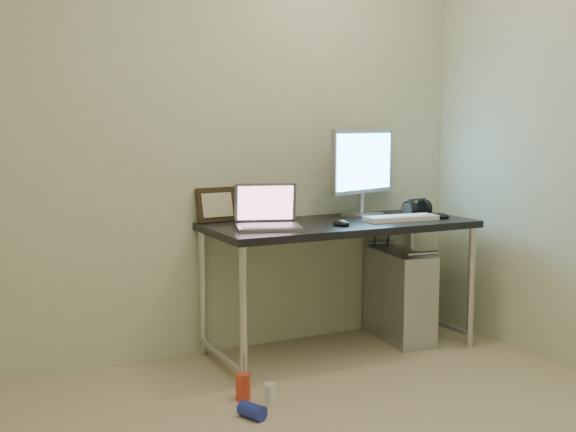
{
  "coord_description": "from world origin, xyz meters",
  "views": [
    {
      "loc": [
        -1.27,
        -2.03,
        1.29
      ],
      "look_at": [
        0.29,
        1.07,
        0.85
      ],
      "focal_mm": 45.0,
      "sensor_mm": 36.0,
      "label": 1
    }
  ],
  "objects": [
    {
      "name": "wall_back",
      "position": [
        0.0,
        1.75,
        1.25
      ],
      "size": [
        3.5,
        0.02,
        2.5
      ],
      "primitive_type": "cube",
      "color": "beige",
      "rests_on": "ground"
    },
    {
      "name": "desk",
      "position": [
        0.79,
        1.42,
        0.67
      ],
      "size": [
        1.51,
        0.66,
        0.75
      ],
      "color": "black",
      "rests_on": "ground"
    },
    {
      "name": "tower_computer",
      "position": [
        1.24,
        1.46,
        0.27
      ],
      "size": [
        0.28,
        0.54,
        0.57
      ],
      "rotation": [
        0.0,
        0.0,
        -0.11
      ],
      "color": "#B6B5BA",
      "rests_on": "ground"
    },
    {
      "name": "cable_a",
      "position": [
        1.19,
        1.7,
        0.4
      ],
      "size": [
        0.01,
        0.16,
        0.69
      ],
      "primitive_type": "cylinder",
      "rotation": [
        0.21,
        0.0,
        0.0
      ],
      "color": "black",
      "rests_on": "ground"
    },
    {
      "name": "cable_b",
      "position": [
        1.28,
        1.68,
        0.38
      ],
      "size": [
        0.02,
        0.11,
        0.71
      ],
      "primitive_type": "cylinder",
      "rotation": [
        0.14,
        0.0,
        0.09
      ],
      "color": "black",
      "rests_on": "ground"
    },
    {
      "name": "can_red",
      "position": [
        0.01,
        0.98,
        0.06
      ],
      "size": [
        0.09,
        0.09,
        0.13
      ],
      "primitive_type": "cylinder",
      "rotation": [
        0.0,
        0.0,
        0.32
      ],
      "color": "red",
      "rests_on": "ground"
    },
    {
      "name": "can_white",
      "position": [
        0.09,
        0.85,
        0.06
      ],
      "size": [
        0.07,
        0.07,
        0.11
      ],
      "primitive_type": "cylinder",
      "rotation": [
        0.0,
        0.0,
        0.14
      ],
      "color": "silver",
      "rests_on": "ground"
    },
    {
      "name": "can_blue",
      "position": [
        -0.04,
        0.77,
        0.03
      ],
      "size": [
        0.11,
        0.14,
        0.07
      ],
      "primitive_type": "cylinder",
      "rotation": [
        1.57,
        0.0,
        0.41
      ],
      "color": "#232DA5",
      "rests_on": "ground"
    },
    {
      "name": "laptop",
      "position": [
        0.33,
        1.39,
        0.8
      ],
      "size": [
        0.4,
        0.36,
        0.23
      ],
      "rotation": [
        0.0,
        0.0,
        -0.31
      ],
      "color": "#A5A6AC",
      "rests_on": "desk"
    },
    {
      "name": "monitor",
      "position": [
        1.05,
        1.6,
        1.05
      ],
      "size": [
        0.53,
        0.23,
        0.51
      ],
      "rotation": [
        0.0,
        0.0,
        0.34
      ],
      "color": "#A5A6AC",
      "rests_on": "desk"
    },
    {
      "name": "keyboard",
      "position": [
        1.13,
        1.32,
        0.76
      ],
      "size": [
        0.44,
        0.16,
        0.03
      ],
      "primitive_type": "cube",
      "rotation": [
        0.0,
        0.0,
        -0.06
      ],
      "color": "white",
      "rests_on": "desk"
    },
    {
      "name": "mouse_right",
      "position": [
        1.4,
        1.3,
        0.77
      ],
      "size": [
        0.09,
        0.12,
        0.04
      ],
      "primitive_type": "ellipsoid",
      "rotation": [
        0.0,
        0.0,
        0.12
      ],
      "color": "black",
      "rests_on": "desk"
    },
    {
      "name": "mouse_left",
      "position": [
        0.72,
        1.28,
        0.77
      ],
      "size": [
        0.09,
        0.13,
        0.04
      ],
      "primitive_type": "ellipsoid",
      "rotation": [
        0.0,
        0.0,
        0.09
      ],
      "color": "black",
      "rests_on": "desk"
    },
    {
      "name": "headphones",
      "position": [
        1.41,
        1.54,
        0.78
      ],
      "size": [
        0.18,
        0.11,
        0.11
      ],
      "rotation": [
        0.0,
        0.0,
        0.16
      ],
      "color": "black",
      "rests_on": "desk"
    },
    {
      "name": "picture_frame",
      "position": [
        0.17,
        1.72,
        0.85
      ],
      "size": [
        0.25,
        0.09,
        0.2
      ],
      "primitive_type": "cube",
      "rotation": [
        -0.21,
        0.0,
        0.1
      ],
      "color": "black",
      "rests_on": "desk"
    },
    {
      "name": "webcam",
      "position": [
        0.44,
        1.72,
        0.84
      ],
      "size": [
        0.05,
        0.04,
        0.12
      ],
      "rotation": [
        0.0,
        0.0,
        -0.31
      ],
      "color": "silver",
      "rests_on": "desk"
    }
  ]
}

